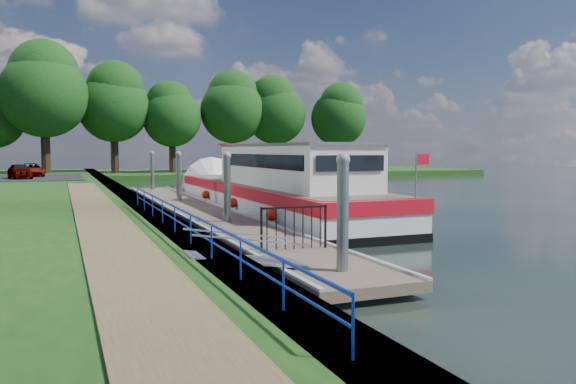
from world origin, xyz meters
name	(u,v)px	position (x,y,z in m)	size (l,w,h in m)	color
ground	(332,284)	(0.00, 0.00, 0.00)	(160.00, 160.00, 0.00)	black
bank_edge	(134,208)	(-2.55, 15.00, 0.39)	(1.10, 90.00, 0.78)	#473D2D
far_bank	(224,173)	(12.00, 52.00, 0.30)	(60.00, 18.00, 0.60)	#183E11
footpath	(101,218)	(-4.40, 8.00, 0.80)	(1.60, 40.00, 0.05)	brown
blue_fence	(182,217)	(-2.75, 3.00, 1.31)	(0.04, 18.04, 0.72)	#0C2DBF
pontoon	(199,214)	(0.00, 13.00, 0.18)	(2.50, 30.00, 0.56)	brown
mooring_piles	(199,189)	(0.00, 13.00, 1.28)	(0.30, 27.30, 3.55)	gray
gangway	(246,258)	(-1.85, 0.50, 0.63)	(2.58, 1.00, 0.92)	#A5A8AD
gate_panel	(294,222)	(0.00, 2.20, 1.15)	(1.85, 0.05, 1.15)	black
barge	(266,190)	(3.60, 14.27, 1.09)	(4.36, 21.15, 4.78)	black
horizon_trees	(102,101)	(-1.61, 48.68, 7.95)	(54.38, 10.03, 12.87)	#332316
car_a	(20,171)	(-8.48, 35.83, 1.41)	(1.37, 3.40, 1.16)	#999999
car_d	(31,170)	(-7.85, 39.56, 1.37)	(1.78, 3.85, 1.07)	#999999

